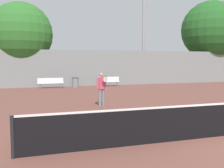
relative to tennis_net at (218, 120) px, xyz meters
The scene contains 10 objects.
ground_plane 0.52m from the tennis_net, ahead, with size 100.00×100.00×0.00m, color brown.
tennis_net is the anchor object (origin of this frame).
tennis_player 6.59m from the tennis_net, 106.74° to the left, with size 0.54×0.50×1.69m.
bench_courtside_near 16.47m from the tennis_net, 102.73° to the left, with size 2.14×0.40×0.84m.
bench_courtside_far 16.13m from the tennis_net, 84.71° to the left, with size 2.01×0.40×0.84m.
light_pole_far_right 19.13m from the tennis_net, 72.48° to the left, with size 0.90×0.60×11.05m.
trash_bin 16.17m from the tennis_net, 95.42° to the left, with size 0.59×0.59×0.83m.
back_fence 17.03m from the tennis_net, 90.00° to the left, with size 31.88×0.06×3.26m.
tree_green_broad 20.15m from the tennis_net, 107.54° to the left, with size 5.68×5.68×7.53m.
tree_dark_dense 24.04m from the tennis_net, 52.41° to the left, with size 6.51×6.51×8.98m.
Camera 1 is at (-5.44, -6.43, 2.30)m, focal length 42.00 mm.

